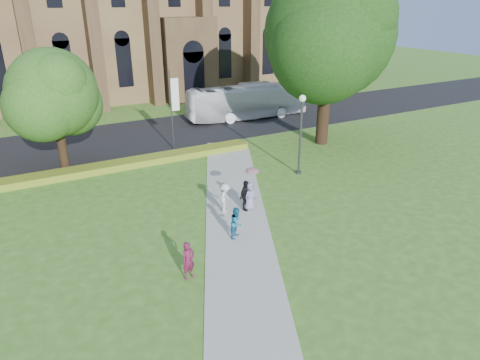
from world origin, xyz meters
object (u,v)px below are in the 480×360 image
streetlamp (301,125)px  pedestrian_0 (188,260)px  tour_coach (247,102)px  large_tree (329,34)px

streetlamp → pedestrian_0: 13.31m
streetlamp → tour_coach: bearing=73.9°
large_tree → tour_coach: (-1.41, 9.68, -6.71)m
large_tree → tour_coach: 11.86m
tour_coach → pedestrian_0: 26.20m
tour_coach → pedestrian_0: tour_coach is taller
streetlamp → tour_coach: streetlamp is taller
streetlamp → tour_coach: (4.09, 14.18, -1.64)m
streetlamp → tour_coach: size_ratio=0.45×
tour_coach → pedestrian_0: (-14.92, -21.52, -0.80)m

